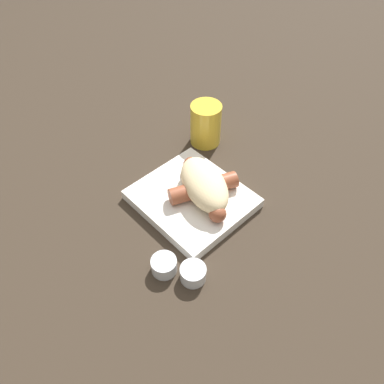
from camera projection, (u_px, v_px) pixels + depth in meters
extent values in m
plane|color=#33281E|center=(192.00, 202.00, 0.76)|extent=(3.00, 3.00, 0.00)
cube|color=silver|center=(192.00, 199.00, 0.75)|extent=(0.21, 0.19, 0.02)
ellipsoid|color=beige|center=(204.00, 184.00, 0.73)|extent=(0.17, 0.13, 0.06)
cylinder|color=brown|center=(204.00, 188.00, 0.73)|extent=(0.08, 0.14, 0.03)
sphere|color=brown|center=(218.00, 214.00, 0.69)|extent=(0.03, 0.03, 0.03)
sphere|color=brown|center=(191.00, 165.00, 0.78)|extent=(0.03, 0.03, 0.03)
cylinder|color=orange|center=(195.00, 173.00, 0.78)|extent=(0.05, 0.05, 0.00)
cylinder|color=orange|center=(192.00, 172.00, 0.78)|extent=(0.03, 0.03, 0.00)
cylinder|color=silver|center=(164.00, 265.00, 0.65)|extent=(0.05, 0.05, 0.03)
cylinder|color=gold|center=(164.00, 268.00, 0.65)|extent=(0.04, 0.04, 0.01)
cylinder|color=silver|center=(193.00, 273.00, 0.64)|extent=(0.05, 0.05, 0.03)
cylinder|color=maroon|center=(193.00, 276.00, 0.64)|extent=(0.04, 0.04, 0.01)
cylinder|color=gold|center=(206.00, 124.00, 0.85)|extent=(0.07, 0.07, 0.10)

